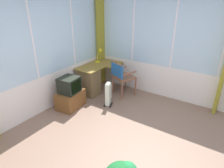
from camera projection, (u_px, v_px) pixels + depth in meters
ground at (123, 147)px, 3.41m from camera, size 5.46×5.25×0.06m
north_window_panel at (34, 55)px, 3.95m from camera, size 4.46×0.07×2.63m
east_window_panel at (173, 47)px, 4.57m from camera, size 0.07×4.25×2.63m
curtain_corner at (101, 41)px, 5.52m from camera, size 0.33×0.11×2.53m
desk at (90, 80)px, 5.12m from camera, size 1.21×0.79×0.73m
desk_lamp at (100, 53)px, 5.36m from camera, size 0.23×0.20×0.39m
tv_remote at (114, 62)px, 5.40m from camera, size 0.07×0.16×0.02m
wooden_armchair at (120, 74)px, 4.94m from camera, size 0.64×0.63×0.90m
tv_on_stand at (70, 94)px, 4.50m from camera, size 0.68×0.51×0.76m
space_heater at (108, 94)px, 4.59m from camera, size 0.29×0.23×0.58m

